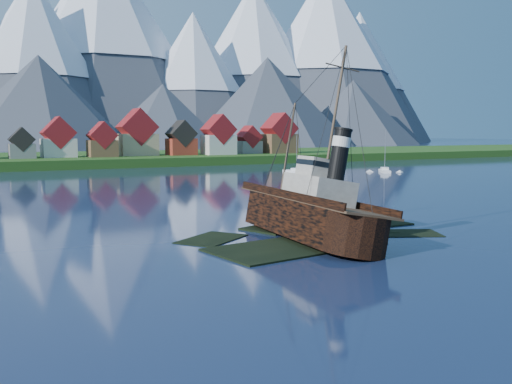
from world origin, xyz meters
name	(u,v)px	position (x,y,z in m)	size (l,w,h in m)	color
ground	(309,241)	(0.00, 0.00, 0.00)	(1400.00, 1400.00, 0.00)	#192748
shoal	(312,240)	(1.78, 2.15, -0.35)	(31.71, 21.24, 1.14)	black
shore_bank	(58,163)	(0.00, 170.00, 0.00)	(600.00, 80.00, 3.20)	#133F12
seawall	(77,169)	(0.00, 132.00, 0.00)	(600.00, 2.50, 2.00)	#3F3D38
tugboat_wreck	(298,212)	(0.37, 3.05, 2.83)	(6.59, 28.38, 22.49)	black
sailboat_d	(385,171)	(76.61, 77.24, 0.29)	(6.97, 9.12, 12.72)	white
sailboat_e	(296,172)	(53.09, 87.84, 0.25)	(3.87, 9.99, 11.29)	white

